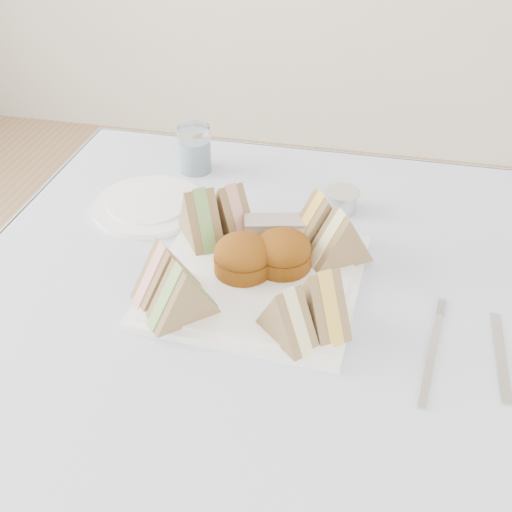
# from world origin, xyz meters

# --- Properties ---
(table) EXTENTS (0.90, 0.90, 0.74)m
(table) POSITION_xyz_m (0.00, 0.00, 0.37)
(table) COLOR brown
(table) RESTS_ON floor
(tablecloth) EXTENTS (1.02, 1.02, 0.01)m
(tablecloth) POSITION_xyz_m (0.00, 0.00, 0.74)
(tablecloth) COLOR silver
(tablecloth) RESTS_ON table
(serving_plate) EXTENTS (0.32, 0.32, 0.01)m
(serving_plate) POSITION_xyz_m (-0.06, 0.06, 0.75)
(serving_plate) COLOR white
(serving_plate) RESTS_ON tablecloth
(sandwich_fl_a) EXTENTS (0.10, 0.10, 0.09)m
(sandwich_fl_a) POSITION_xyz_m (-0.18, -0.01, 0.80)
(sandwich_fl_a) COLOR olive
(sandwich_fl_a) RESTS_ON serving_plate
(sandwich_fl_b) EXTENTS (0.10, 0.10, 0.09)m
(sandwich_fl_b) POSITION_xyz_m (-0.14, -0.05, 0.80)
(sandwich_fl_b) COLOR olive
(sandwich_fl_b) RESTS_ON serving_plate
(sandwich_fr_a) EXTENTS (0.09, 0.11, 0.09)m
(sandwich_fr_a) POSITION_xyz_m (0.05, -0.02, 0.80)
(sandwich_fr_a) COLOR olive
(sandwich_fr_a) RESTS_ON serving_plate
(sandwich_fr_b) EXTENTS (0.10, 0.09, 0.08)m
(sandwich_fr_b) POSITION_xyz_m (0.01, -0.06, 0.80)
(sandwich_fr_b) COLOR olive
(sandwich_fr_b) RESTS_ON serving_plate
(sandwich_bl_a) EXTENTS (0.10, 0.11, 0.09)m
(sandwich_bl_a) POSITION_xyz_m (-0.17, 0.14, 0.80)
(sandwich_bl_a) COLOR olive
(sandwich_bl_a) RESTS_ON serving_plate
(sandwich_bl_b) EXTENTS (0.10, 0.10, 0.08)m
(sandwich_bl_b) POSITION_xyz_m (-0.13, 0.17, 0.80)
(sandwich_bl_b) COLOR olive
(sandwich_bl_b) RESTS_ON serving_plate
(sandwich_br_a) EXTENTS (0.11, 0.10, 0.09)m
(sandwich_br_a) POSITION_xyz_m (0.05, 0.13, 0.80)
(sandwich_br_a) COLOR olive
(sandwich_br_a) RESTS_ON serving_plate
(sandwich_br_b) EXTENTS (0.11, 0.10, 0.09)m
(sandwich_br_b) POSITION_xyz_m (0.02, 0.17, 0.80)
(sandwich_br_b) COLOR olive
(sandwich_br_b) RESTS_ON serving_plate
(scone_left) EXTENTS (0.10, 0.10, 0.06)m
(scone_left) POSITION_xyz_m (-0.08, 0.07, 0.79)
(scone_left) COLOR brown
(scone_left) RESTS_ON serving_plate
(scone_right) EXTENTS (0.11, 0.11, 0.06)m
(scone_right) POSITION_xyz_m (-0.03, 0.09, 0.79)
(scone_right) COLOR brown
(scone_right) RESTS_ON serving_plate
(pastry_slice) EXTENTS (0.10, 0.06, 0.04)m
(pastry_slice) POSITION_xyz_m (-0.05, 0.15, 0.78)
(pastry_slice) COLOR beige
(pastry_slice) RESTS_ON serving_plate
(side_plate) EXTENTS (0.22, 0.22, 0.01)m
(side_plate) POSITION_xyz_m (-0.29, 0.22, 0.75)
(side_plate) COLOR white
(side_plate) RESTS_ON tablecloth
(water_glass) EXTENTS (0.07, 0.07, 0.09)m
(water_glass) POSITION_xyz_m (-0.25, 0.38, 0.79)
(water_glass) COLOR white
(water_glass) RESTS_ON tablecloth
(tea_strainer) EXTENTS (0.08, 0.08, 0.03)m
(tea_strainer) POSITION_xyz_m (0.04, 0.29, 0.76)
(tea_strainer) COLOR silver
(tea_strainer) RESTS_ON tablecloth
(knife) EXTENTS (0.01, 0.17, 0.00)m
(knife) POSITION_xyz_m (0.28, -0.02, 0.75)
(knife) COLOR silver
(knife) RESTS_ON tablecloth
(fork) EXTENTS (0.03, 0.18, 0.00)m
(fork) POSITION_xyz_m (0.20, -0.05, 0.75)
(fork) COLOR silver
(fork) RESTS_ON tablecloth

